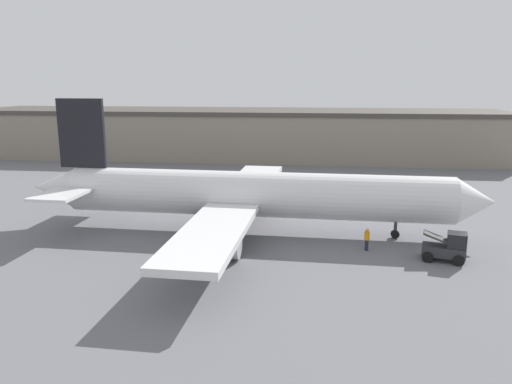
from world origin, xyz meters
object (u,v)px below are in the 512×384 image
object	(u,v)px
ground_crew_worker	(367,239)
baggage_tug	(207,241)
airplane	(245,195)
belt_loader_truck	(447,248)

from	to	relation	value
ground_crew_worker	baggage_tug	size ratio (longest dim) A/B	0.54
airplane	belt_loader_truck	distance (m)	16.73
belt_loader_truck	airplane	bearing A→B (deg)	173.94
baggage_tug	belt_loader_truck	bearing A→B (deg)	-5.83
airplane	baggage_tug	size ratio (longest dim) A/B	12.07
airplane	ground_crew_worker	distance (m)	11.02
ground_crew_worker	airplane	bearing A→B (deg)	-138.78
airplane	ground_crew_worker	xyz separation A→B (m)	(10.06, -3.84, -2.34)
airplane	ground_crew_worker	world-z (taller)	airplane
ground_crew_worker	baggage_tug	distance (m)	12.33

